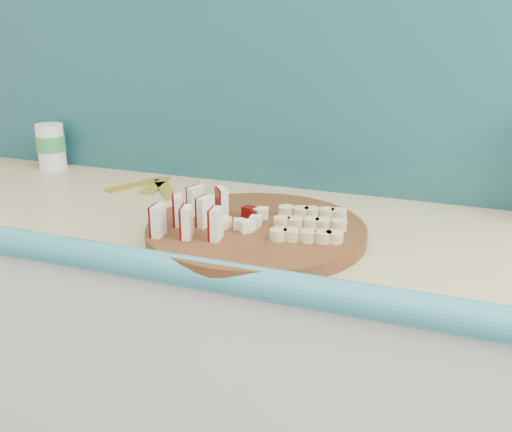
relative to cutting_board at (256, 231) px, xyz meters
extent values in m
cube|color=white|center=(-0.07, 0.40, 0.38)|extent=(3.60, 0.04, 2.60)
cube|color=silver|center=(0.03, 0.10, -0.48)|extent=(2.20, 0.60, 0.88)
cube|color=#CFBF79|center=(0.03, 0.10, -0.03)|extent=(2.20, 0.60, 0.03)
cube|color=teal|center=(0.03, -0.20, -0.03)|extent=(2.20, 0.06, 0.03)
cube|color=teal|center=(0.03, 0.39, 0.24)|extent=(2.20, 0.02, 0.50)
cylinder|color=#45280E|center=(0.00, 0.00, 0.00)|extent=(0.53, 0.53, 0.03)
cube|color=beige|center=(-0.16, -0.12, 0.05)|extent=(0.02, 0.04, 0.06)
cube|color=#4A0505|center=(-0.17, -0.12, 0.05)|extent=(0.01, 0.04, 0.06)
cube|color=beige|center=(-0.15, -0.05, 0.05)|extent=(0.02, 0.04, 0.06)
cube|color=#4A0505|center=(-0.16, -0.05, 0.05)|extent=(0.01, 0.04, 0.06)
cube|color=beige|center=(-0.15, 0.02, 0.05)|extent=(0.02, 0.04, 0.06)
cube|color=#4A0505|center=(-0.16, 0.02, 0.05)|extent=(0.01, 0.04, 0.06)
cube|color=beige|center=(-0.10, -0.11, 0.05)|extent=(0.02, 0.04, 0.06)
cube|color=#4A0505|center=(-0.11, -0.11, 0.05)|extent=(0.01, 0.04, 0.06)
cube|color=beige|center=(-0.09, -0.04, 0.05)|extent=(0.02, 0.04, 0.06)
cube|color=#4A0505|center=(-0.10, -0.04, 0.05)|extent=(0.01, 0.04, 0.06)
cube|color=beige|center=(-0.09, 0.03, 0.05)|extent=(0.02, 0.04, 0.06)
cube|color=#4A0505|center=(-0.10, 0.03, 0.05)|extent=(0.01, 0.04, 0.06)
cube|color=beige|center=(-0.04, -0.10, 0.05)|extent=(0.02, 0.04, 0.06)
cube|color=#4A0505|center=(-0.05, -0.10, 0.05)|extent=(0.01, 0.04, 0.06)
cube|color=beige|center=(-0.02, 0.00, 0.03)|extent=(0.02, 0.02, 0.02)
cube|color=beige|center=(-0.02, 0.01, 0.03)|extent=(0.02, 0.02, 0.02)
cube|color=#4A0505|center=(-0.03, 0.02, 0.03)|extent=(0.02, 0.02, 0.02)
cube|color=beige|center=(-0.03, 0.00, 0.03)|extent=(0.02, 0.02, 0.02)
cube|color=beige|center=(-0.05, 0.00, 0.03)|extent=(0.02, 0.02, 0.02)
cube|color=beige|center=(-0.05, -0.02, 0.03)|extent=(0.02, 0.02, 0.02)
cube|color=beige|center=(-0.03, -0.02, 0.03)|extent=(0.02, 0.02, 0.02)
cube|color=beige|center=(-0.02, -0.03, 0.03)|extent=(0.02, 0.02, 0.02)
cube|color=#4A0505|center=(0.00, -0.02, 0.03)|extent=(0.02, 0.02, 0.02)
cylinder|color=#CCBB7D|center=(0.07, -0.06, 0.02)|extent=(0.03, 0.03, 0.02)
cylinder|color=#CCBB7D|center=(0.10, -0.05, 0.02)|extent=(0.03, 0.03, 0.02)
cylinder|color=#CCBB7D|center=(0.12, -0.05, 0.02)|extent=(0.03, 0.03, 0.02)
cylinder|color=#CCBB7D|center=(0.15, -0.04, 0.02)|extent=(0.03, 0.03, 0.02)
cylinder|color=#CCBB7D|center=(0.18, -0.04, 0.02)|extent=(0.03, 0.03, 0.02)
cylinder|color=#CCBB7D|center=(0.06, 0.01, 0.02)|extent=(0.03, 0.03, 0.02)
cylinder|color=#CCBB7D|center=(0.08, 0.02, 0.02)|extent=(0.03, 0.03, 0.02)
cylinder|color=#CCBB7D|center=(0.11, 0.02, 0.02)|extent=(0.03, 0.03, 0.02)
cylinder|color=#CCBB7D|center=(0.14, 0.03, 0.02)|extent=(0.03, 0.03, 0.02)
cylinder|color=#CCBB7D|center=(0.16, 0.03, 0.02)|extent=(0.03, 0.03, 0.02)
cylinder|color=#CCBB7D|center=(0.04, 0.08, 0.02)|extent=(0.03, 0.03, 0.02)
cylinder|color=#CCBB7D|center=(0.07, 0.08, 0.02)|extent=(0.03, 0.03, 0.02)
cylinder|color=#CCBB7D|center=(0.10, 0.09, 0.02)|extent=(0.03, 0.03, 0.02)
cylinder|color=#CCBB7D|center=(0.12, 0.09, 0.02)|extent=(0.03, 0.03, 0.02)
cylinder|color=#CCBB7D|center=(0.15, 0.10, 0.02)|extent=(0.03, 0.03, 0.02)
cylinder|color=white|center=(-0.77, 0.31, 0.05)|extent=(0.08, 0.08, 0.14)
cylinder|color=green|center=(-0.77, 0.31, 0.07)|extent=(0.08, 0.08, 0.05)
cube|color=#B59722|center=(-0.45, 0.24, -0.01)|extent=(0.09, 0.16, 0.01)
cube|color=#B59722|center=(-0.39, 0.26, -0.01)|extent=(0.06, 0.16, 0.01)
cube|color=#B59722|center=(-0.34, 0.23, -0.01)|extent=(0.13, 0.14, 0.01)
camera|label=1|loc=(0.39, -1.04, 0.43)|focal=40.00mm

